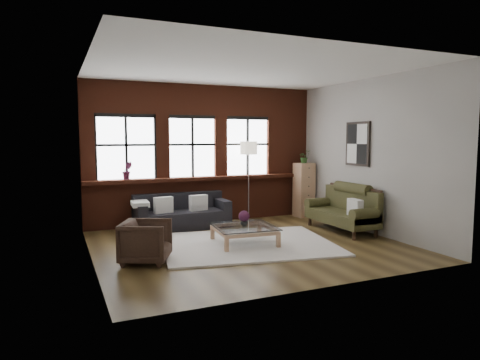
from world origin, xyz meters
name	(u,v)px	position (x,y,z in m)	size (l,w,h in m)	color
floor	(248,244)	(0.00, 0.00, 0.00)	(5.50, 5.50, 0.00)	#47351A
ceiling	(248,69)	(0.00, 0.00, 3.20)	(5.50, 5.50, 0.00)	white
wall_back	(204,154)	(0.00, 2.50, 1.60)	(5.50, 5.50, 0.00)	#A4A099
wall_front	(329,167)	(0.00, -2.50, 1.60)	(5.50, 5.50, 0.00)	#A4A099
wall_left	(89,162)	(-2.75, 0.00, 1.60)	(5.00, 5.00, 0.00)	#A4A099
wall_right	(368,156)	(2.75, 0.00, 1.60)	(5.00, 5.00, 0.00)	#A4A099
brick_backwall	(205,154)	(0.00, 2.44, 1.60)	(5.50, 0.12, 3.20)	#5F2616
sill_ledge	(206,178)	(0.00, 2.35, 1.04)	(5.50, 0.30, 0.08)	#5F2616
window_left	(126,148)	(-1.80, 2.45, 1.75)	(1.38, 0.10, 1.50)	black
window_mid	(192,148)	(-0.30, 2.45, 1.75)	(1.38, 0.10, 1.50)	black
window_right	(247,147)	(1.10, 2.45, 1.75)	(1.38, 0.10, 1.50)	black
wall_poster	(358,144)	(2.72, 0.30, 1.85)	(0.05, 0.74, 0.94)	black
shag_rug	(248,244)	(-0.02, -0.02, 0.02)	(3.09, 2.43, 0.03)	silver
dark_sofa	(182,212)	(-0.72, 1.90, 0.37)	(2.04, 0.83, 0.74)	black
pillow_a	(163,205)	(-1.15, 1.80, 0.56)	(0.40, 0.14, 0.34)	silver
pillow_b	(198,203)	(-0.38, 1.80, 0.56)	(0.40, 0.14, 0.34)	silver
vintage_settee	(341,209)	(2.30, 0.27, 0.48)	(0.80, 1.81, 0.96)	#353418
pillow_settee	(355,208)	(2.22, -0.29, 0.59)	(0.14, 0.38, 0.34)	silver
armchair	(146,242)	(-1.96, -0.39, 0.34)	(0.72, 0.74, 0.67)	#312118
coffee_table	(244,235)	(-0.07, 0.03, 0.17)	(1.08, 1.08, 0.37)	tan
vase	(244,222)	(-0.07, 0.03, 0.42)	(0.14, 0.14, 0.14)	#B2B2B2
flowers	(244,216)	(-0.07, 0.03, 0.54)	(0.20, 0.20, 0.20)	#471834
drawer_chest	(304,190)	(2.49, 2.05, 0.68)	(0.42, 0.42, 1.35)	tan
potted_plant_top	(304,157)	(2.49, 2.05, 1.51)	(0.29, 0.25, 0.32)	#2D5923
floor_lamp	(249,178)	(0.96, 2.05, 1.02)	(0.40, 0.40, 2.05)	#A5A5A8
sill_plant	(127,171)	(-1.81, 2.32, 1.28)	(0.21, 0.17, 0.39)	#471834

